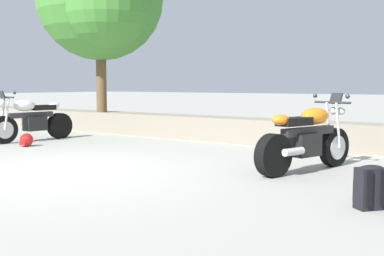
% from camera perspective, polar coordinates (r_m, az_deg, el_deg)
% --- Properties ---
extents(ground_plane, '(120.00, 120.00, 0.00)m').
position_cam_1_polar(ground_plane, '(7.60, -15.16, -4.93)').
color(ground_plane, '#A3A099').
extents(stone_wall, '(36.00, 0.80, 0.55)m').
position_cam_1_polar(stone_wall, '(11.20, 4.12, -0.13)').
color(stone_wall, gray).
rests_on(stone_wall, ground).
extents(motorcycle_white_near_left, '(0.67, 2.07, 1.18)m').
position_cam_1_polar(motorcycle_white_near_left, '(11.73, -18.51, 0.89)').
color(motorcycle_white_near_left, black).
rests_on(motorcycle_white_near_left, ground).
extents(motorcycle_orange_centre, '(0.87, 2.02, 1.18)m').
position_cam_1_polar(motorcycle_orange_centre, '(7.44, 13.52, -1.32)').
color(motorcycle_orange_centre, black).
rests_on(motorcycle_orange_centre, ground).
extents(rider_backpack, '(0.35, 0.35, 0.47)m').
position_cam_1_polar(rider_backpack, '(5.42, 20.42, -6.50)').
color(rider_backpack, black).
rests_on(rider_backpack, ground).
extents(rider_helmet, '(0.28, 0.28, 0.28)m').
position_cam_1_polar(rider_helmet, '(10.76, -19.11, -1.36)').
color(rider_helmet, '#B21919').
rests_on(rider_helmet, ground).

